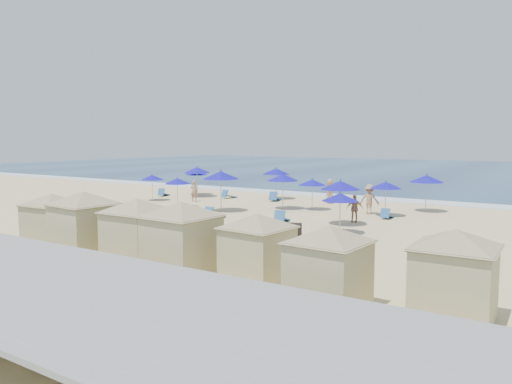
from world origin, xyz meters
TOP-DOWN VIEW (x-y plane):
  - ground at (0.00, 0.00)m, footprint 160.00×160.00m
  - ocean at (0.00, 55.00)m, footprint 160.00×80.00m
  - surf_line at (0.00, 15.50)m, footprint 160.00×2.50m
  - trash_bin at (5.23, -2.84)m, footprint 1.14×1.14m
  - cabana_0 at (-2.79, -9.42)m, footprint 4.17×4.17m
  - cabana_1 at (-0.46, -9.57)m, footprint 4.59×4.59m
  - cabana_2 at (2.38, -9.41)m, footprint 4.41×4.41m
  - cabana_3 at (4.76, -9.65)m, footprint 4.53×4.53m
  - cabana_4 at (7.49, -9.07)m, footprint 4.07×4.07m
  - cabana_5 at (10.41, -9.98)m, footprint 4.11×4.11m
  - cabana_6 at (13.50, -9.03)m, footprint 4.23×4.23m
  - umbrella_0 at (-10.28, 9.11)m, footprint 2.23×2.23m
  - umbrella_1 at (-11.53, 5.24)m, footprint 1.82×1.82m
  - umbrella_2 at (-11.39, 10.32)m, footprint 1.93×1.93m
  - umbrella_3 at (-7.30, 3.45)m, footprint 1.85×1.85m
  - umbrella_4 at (-4.06, 11.31)m, footprint 2.23×2.23m
  - umbrella_5 at (-0.74, 6.67)m, footprint 2.18×2.18m
  - umbrella_6 at (-3.57, 3.52)m, footprint 2.41×2.41m
  - umbrella_7 at (1.11, 7.41)m, footprint 1.88×1.88m
  - umbrella_8 at (5.08, 2.92)m, footprint 2.23×2.23m
  - umbrella_9 at (7.69, 10.69)m, footprint 2.19×2.19m
  - umbrella_10 at (6.12, 7.37)m, footprint 1.94×1.94m
  - umbrella_11 at (6.14, 0.50)m, footprint 1.87×1.87m
  - beach_chair_0 at (-12.99, 7.93)m, footprint 0.84×1.33m
  - beach_chair_1 at (-7.58, 9.68)m, footprint 0.84×1.39m
  - beach_chair_2 at (-3.46, 10.08)m, footprint 0.96×1.51m
  - beach_chair_3 at (-2.06, 0.69)m, footprint 0.73×1.45m
  - beach_chair_4 at (1.98, 1.86)m, footprint 0.91×1.46m
  - beach_chair_5 at (6.54, 6.43)m, footprint 0.56×1.22m
  - beachgoer_0 at (-8.48, 6.59)m, footprint 0.65×0.49m
  - beachgoer_1 at (5.45, 4.15)m, footprint 1.01×0.77m
  - beachgoer_2 at (4.98, 7.70)m, footprint 1.28×0.82m
  - beachgoer_3 at (0.62, 11.29)m, footprint 0.58×0.89m

SIDE VIEW (x-z plane):
  - ground at x=0.00m, z-range 0.00..0.00m
  - ocean at x=0.00m, z-range 0.00..0.06m
  - surf_line at x=0.00m, z-range 0.00..0.08m
  - beach_chair_5 at x=6.54m, z-range -0.10..0.56m
  - beach_chair_0 at x=-12.99m, z-range -0.10..0.58m
  - beach_chair_1 at x=-7.58m, z-range -0.11..0.61m
  - beach_chair_4 at x=1.98m, z-range -0.11..0.63m
  - beach_chair_2 at x=-3.46m, z-range -0.12..0.65m
  - beach_chair_3 at x=-2.06m, z-range -0.12..0.66m
  - trash_bin at x=5.23m, z-range 0.00..0.88m
  - beachgoer_1 at x=5.45m, z-range 0.00..1.59m
  - beachgoer_0 at x=-8.48m, z-range 0.00..1.61m
  - beachgoer_3 at x=0.62m, z-range 0.00..1.81m
  - beachgoer_2 at x=4.98m, z-range 0.00..1.87m
  - cabana_4 at x=7.49m, z-range 0.19..2.74m
  - cabana_5 at x=10.41m, z-range 0.19..2.77m
  - cabana_0 at x=-2.79m, z-range 0.19..2.81m
  - cabana_6 at x=13.50m, z-range 0.19..2.85m
  - cabana_2 at x=2.38m, z-range 0.20..2.97m
  - cabana_3 at x=4.76m, z-range 0.21..3.05m
  - cabana_1 at x=-0.46m, z-range 0.21..3.10m
  - umbrella_1 at x=-11.53m, z-range 0.76..2.83m
  - umbrella_3 at x=-7.30m, z-range 0.77..2.88m
  - umbrella_11 at x=6.14m, z-range 0.78..2.91m
  - umbrella_7 at x=1.11m, z-range 0.78..2.92m
  - umbrella_2 at x=-11.39m, z-range 0.80..3.00m
  - umbrella_10 at x=6.12m, z-range 0.81..3.02m
  - umbrella_5 at x=-0.74m, z-range 0.91..3.39m
  - umbrella_9 at x=7.69m, z-range 0.91..3.40m
  - umbrella_4 at x=-4.06m, z-range 0.93..3.46m
  - umbrella_0 at x=-10.28m, z-range 0.93..3.47m
  - umbrella_8 at x=5.08m, z-range 0.93..3.47m
  - umbrella_6 at x=-3.57m, z-range 1.01..3.76m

